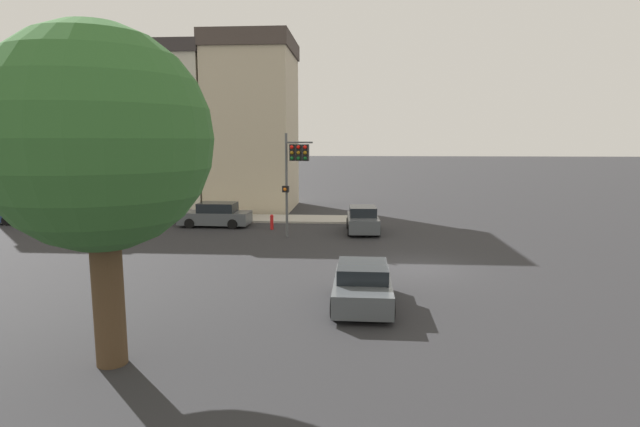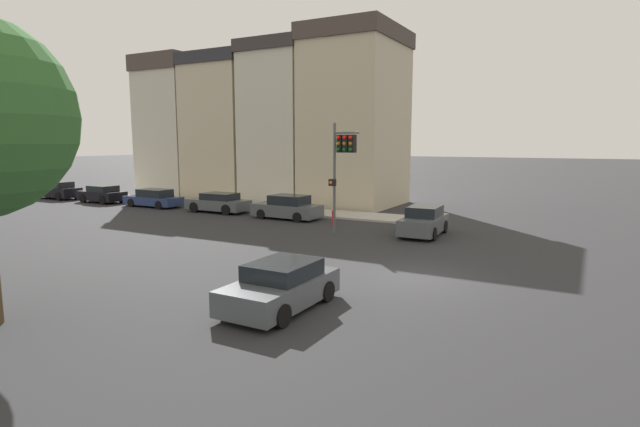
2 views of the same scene
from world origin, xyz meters
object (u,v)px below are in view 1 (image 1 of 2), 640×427
street_tree (98,141)px  parked_car_2 (37,214)px  traffic_signal (295,163)px  crossing_car_0 (363,220)px  fire_hydrant (272,221)px  parked_car_0 (216,215)px  parked_car_1 (129,215)px  crossing_car_1 (362,286)px

street_tree → parked_car_2: street_tree is taller
street_tree → traffic_signal: bearing=-9.1°
crossing_car_0 → fire_hydrant: size_ratio=4.32×
street_tree → parked_car_0: street_tree is taller
parked_car_0 → fire_hydrant: (-0.87, -3.72, -0.22)m
parked_car_0 → fire_hydrant: parked_car_0 is taller
parked_car_1 → fire_hydrant: size_ratio=4.89×
crossing_car_1 → parked_car_0: bearing=-147.6°
crossing_car_1 → parked_car_2: crossing_car_1 is taller
street_tree → traffic_signal: (16.07, -2.57, -1.22)m
street_tree → crossing_car_0: 19.69m
street_tree → parked_car_1: size_ratio=1.79×
parked_car_0 → parked_car_1: 5.77m
crossing_car_0 → crossing_car_1: (-13.23, 0.18, -0.06)m
traffic_signal → fire_hydrant: traffic_signal is taller
crossing_car_0 → parked_car_1: size_ratio=0.88×
traffic_signal → parked_car_1: bearing=-98.3°
traffic_signal → fire_hydrant: bearing=-135.5°
fire_hydrant → parked_car_1: bearing=83.5°
parked_car_1 → fire_hydrant: (-1.07, -9.48, -0.17)m
crossing_car_1 → traffic_signal: bearing=-161.7°
street_tree → fire_hydrant: (18.56, -0.81, -4.90)m
parked_car_1 → fire_hydrant: bearing=172.6°
crossing_car_0 → parked_car_0: 9.33m
parked_car_1 → parked_car_2: parked_car_1 is taller
street_tree → parked_car_0: 20.19m
crossing_car_1 → parked_car_1: (14.80, 14.82, 0.00)m
traffic_signal → crossing_car_1: 12.31m
street_tree → fire_hydrant: street_tree is taller
street_tree → traffic_signal: 16.32m
street_tree → parked_car_1: 21.97m
traffic_signal → crossing_car_1: (-11.24, -3.57, -3.51)m
parked_car_0 → fire_hydrant: bearing=168.2°
crossing_car_0 → fire_hydrant: crossing_car_0 is taller
street_tree → crossing_car_0: (18.06, -6.32, -4.67)m
traffic_signal → parked_car_2: bearing=-92.2°
parked_car_1 → parked_car_2: 6.17m
crossing_car_0 → crossing_car_1: size_ratio=1.00×
traffic_signal → fire_hydrant: (2.49, 1.76, -3.68)m
fire_hydrant → street_tree: bearing=177.5°
street_tree → crossing_car_1: size_ratio=2.02×
traffic_signal → parked_car_0: 7.30m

